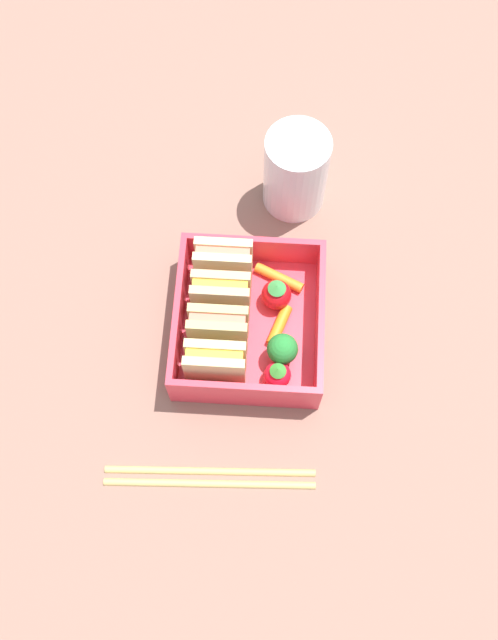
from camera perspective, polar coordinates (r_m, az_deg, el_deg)
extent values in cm
cube|color=#896253|center=(72.60, 0.00, -1.10)|extent=(120.00, 120.00, 2.00)
cube|color=#E93547|center=(71.11, 0.00, -0.64)|extent=(15.62, 14.25, 1.20)
cube|color=#E93547|center=(69.12, -5.66, 0.49)|extent=(15.62, 0.60, 4.14)
cube|color=#E93547|center=(68.82, 5.68, -0.13)|extent=(15.62, 0.60, 4.14)
cube|color=#E93547|center=(66.14, -0.39, -5.84)|extent=(0.60, 13.05, 4.14)
cube|color=#E93547|center=(71.83, 0.36, 5.72)|extent=(0.60, 13.05, 4.14)
cube|color=#D8BD81|center=(65.80, -2.75, -4.21)|extent=(0.84, 5.60, 6.04)
cube|color=yellow|center=(66.06, -2.70, -3.53)|extent=(0.84, 5.15, 5.56)
cube|color=#D8BD81|center=(66.33, -2.64, -2.84)|extent=(0.84, 5.60, 6.04)
cube|color=tan|center=(66.93, -2.53, -1.41)|extent=(0.84, 5.60, 6.04)
cube|color=#D87259|center=(67.23, -2.47, -0.74)|extent=(0.84, 5.15, 5.56)
cube|color=tan|center=(67.54, -2.42, -0.08)|extent=(0.84, 5.60, 6.04)
cube|color=tan|center=(68.23, -2.31, 1.30)|extent=(0.84, 5.60, 6.04)
cube|color=yellow|center=(68.56, -2.25, 1.94)|extent=(0.84, 5.15, 5.56)
cube|color=tan|center=(68.91, -2.20, 2.58)|extent=(0.84, 5.60, 6.04)
cube|color=beige|center=(69.67, -2.09, 3.91)|extent=(0.84, 5.60, 6.04)
cube|color=#D87259|center=(70.04, -2.04, 4.52)|extent=(0.84, 5.15, 5.56)
cube|color=beige|center=(70.41, -1.99, 5.13)|extent=(0.84, 5.60, 6.04)
sphere|color=red|center=(67.50, 2.29, -4.44)|extent=(2.60, 2.60, 2.60)
cone|color=#378E33|center=(65.98, 2.35, -4.01)|extent=(1.56, 1.56, 0.60)
cylinder|color=#8FCE5B|center=(68.82, 2.63, -2.81)|extent=(1.30, 1.30, 1.37)
sphere|color=#257E31|center=(67.19, 2.70, -2.32)|extent=(2.98, 2.98, 2.98)
cylinder|color=orange|center=(69.89, 2.44, -0.71)|extent=(4.33, 2.44, 1.12)
sphere|color=red|center=(70.28, 2.20, 2.03)|extent=(2.99, 2.99, 2.99)
cone|color=#398F43|center=(68.65, 2.26, 2.65)|extent=(1.79, 1.79, 0.60)
cylinder|color=orange|center=(72.17, 2.42, 3.41)|extent=(3.11, 5.14, 1.03)
cylinder|color=tan|center=(67.36, -3.19, -12.90)|extent=(1.50, 19.60, 0.70)
cylinder|color=tan|center=(67.55, -3.15, -11.94)|extent=(1.50, 19.60, 0.70)
cylinder|color=white|center=(74.85, 3.76, 11.77)|extent=(6.63, 6.63, 9.61)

